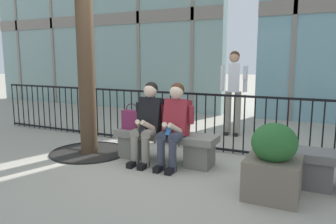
{
  "coord_description": "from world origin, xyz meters",
  "views": [
    {
      "loc": [
        2.14,
        -4.24,
        1.54
      ],
      "look_at": [
        0.0,
        0.1,
        0.75
      ],
      "focal_mm": 34.45,
      "sensor_mm": 36.0,
      "label": 1
    }
  ],
  "objects_px": {
    "seated_person_with_phone": "(148,120)",
    "planter": "(273,163)",
    "seated_person_companion": "(174,122)",
    "bystander_at_railing": "(233,87)",
    "handbag_on_bench": "(132,119)",
    "stone_bench": "(165,144)"
  },
  "relations": [
    {
      "from": "seated_person_companion",
      "to": "bystander_at_railing",
      "type": "distance_m",
      "value": 2.35
    },
    {
      "from": "handbag_on_bench",
      "to": "planter",
      "type": "xyz_separation_m",
      "value": [
        2.25,
        -0.61,
        -0.22
      ]
    },
    {
      "from": "stone_bench",
      "to": "planter",
      "type": "xyz_separation_m",
      "value": [
        1.67,
        -0.62,
        0.12
      ]
    },
    {
      "from": "seated_person_companion",
      "to": "bystander_at_railing",
      "type": "height_order",
      "value": "bystander_at_railing"
    },
    {
      "from": "seated_person_companion",
      "to": "planter",
      "type": "distance_m",
      "value": 1.55
    },
    {
      "from": "seated_person_with_phone",
      "to": "seated_person_companion",
      "type": "height_order",
      "value": "same"
    },
    {
      "from": "planter",
      "to": "stone_bench",
      "type": "bearing_deg",
      "value": 159.57
    },
    {
      "from": "seated_person_with_phone",
      "to": "handbag_on_bench",
      "type": "bearing_deg",
      "value": 161.92
    },
    {
      "from": "seated_person_with_phone",
      "to": "planter",
      "type": "bearing_deg",
      "value": -14.64
    },
    {
      "from": "seated_person_companion",
      "to": "bystander_at_railing",
      "type": "bearing_deg",
      "value": 84.26
    },
    {
      "from": "seated_person_with_phone",
      "to": "handbag_on_bench",
      "type": "height_order",
      "value": "seated_person_with_phone"
    },
    {
      "from": "seated_person_with_phone",
      "to": "planter",
      "type": "height_order",
      "value": "seated_person_with_phone"
    },
    {
      "from": "seated_person_with_phone",
      "to": "handbag_on_bench",
      "type": "relative_size",
      "value": 2.93
    },
    {
      "from": "seated_person_companion",
      "to": "handbag_on_bench",
      "type": "height_order",
      "value": "seated_person_companion"
    },
    {
      "from": "bystander_at_railing",
      "to": "seated_person_companion",
      "type": "bearing_deg",
      "value": -95.74
    },
    {
      "from": "seated_person_with_phone",
      "to": "planter",
      "type": "distance_m",
      "value": 1.96
    },
    {
      "from": "stone_bench",
      "to": "handbag_on_bench",
      "type": "bearing_deg",
      "value": -179.01
    },
    {
      "from": "seated_person_companion",
      "to": "stone_bench",
      "type": "bearing_deg",
      "value": 149.28
    },
    {
      "from": "bystander_at_railing",
      "to": "planter",
      "type": "xyz_separation_m",
      "value": [
        1.22,
        -2.81,
        -0.61
      ]
    },
    {
      "from": "handbag_on_bench",
      "to": "stone_bench",
      "type": "bearing_deg",
      "value": 0.99
    },
    {
      "from": "stone_bench",
      "to": "seated_person_companion",
      "type": "bearing_deg",
      "value": -30.72
    },
    {
      "from": "stone_bench",
      "to": "seated_person_with_phone",
      "type": "xyz_separation_m",
      "value": [
        -0.22,
        -0.13,
        0.38
      ]
    }
  ]
}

